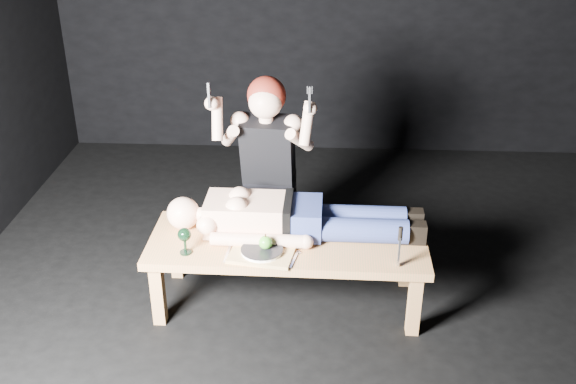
# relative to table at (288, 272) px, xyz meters

# --- Properties ---
(ground) EXTENTS (5.00, 5.00, 0.00)m
(ground) POSITION_rel_table_xyz_m (0.33, -0.02, -0.23)
(ground) COLOR black
(ground) RESTS_ON ground
(table) EXTENTS (1.67, 0.65, 0.45)m
(table) POSITION_rel_table_xyz_m (0.00, 0.00, 0.00)
(table) COLOR #BF7744
(table) RESTS_ON ground
(lying_man) EXTENTS (1.63, 0.52, 0.26)m
(lying_man) POSITION_rel_table_xyz_m (0.05, 0.11, 0.35)
(lying_man) COLOR beige
(lying_man) RESTS_ON table
(kneeling_woman) EXTENTS (0.79, 0.87, 1.35)m
(kneeling_woman) POSITION_rel_table_xyz_m (-0.14, 0.57, 0.45)
(kneeling_woman) COLOR black
(kneeling_woman) RESTS_ON ground
(serving_tray) EXTENTS (0.40, 0.31, 0.02)m
(serving_tray) POSITION_rel_table_xyz_m (-0.14, -0.17, 0.24)
(serving_tray) COLOR tan
(serving_tray) RESTS_ON table
(plate) EXTENTS (0.28, 0.28, 0.02)m
(plate) POSITION_rel_table_xyz_m (-0.14, -0.17, 0.26)
(plate) COLOR white
(plate) RESTS_ON serving_tray
(apple) EXTENTS (0.08, 0.08, 0.08)m
(apple) POSITION_rel_table_xyz_m (-0.12, -0.16, 0.30)
(apple) COLOR #2D9118
(apple) RESTS_ON plate
(goblet) EXTENTS (0.08, 0.08, 0.16)m
(goblet) POSITION_rel_table_xyz_m (-0.58, -0.17, 0.31)
(goblet) COLOR black
(goblet) RESTS_ON table
(fork_flat) EXTENTS (0.02, 0.18, 0.01)m
(fork_flat) POSITION_rel_table_xyz_m (-0.34, -0.18, 0.23)
(fork_flat) COLOR #B2B2B7
(fork_flat) RESTS_ON table
(knife_flat) EXTENTS (0.05, 0.18, 0.01)m
(knife_flat) POSITION_rel_table_xyz_m (0.05, -0.22, 0.23)
(knife_flat) COLOR #B2B2B7
(knife_flat) RESTS_ON table
(spoon_flat) EXTENTS (0.12, 0.15, 0.01)m
(spoon_flat) POSITION_rel_table_xyz_m (0.03, -0.08, 0.23)
(spoon_flat) COLOR #B2B2B7
(spoon_flat) RESTS_ON table
(carving_knife) EXTENTS (0.03, 0.04, 0.25)m
(carving_knife) POSITION_rel_table_xyz_m (0.63, -0.25, 0.35)
(carving_knife) COLOR #B2B2B7
(carving_knife) RESTS_ON table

